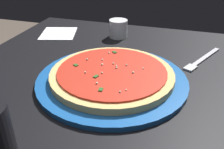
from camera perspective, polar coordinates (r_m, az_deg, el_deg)
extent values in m
cube|color=black|center=(1.12, 19.75, -12.25)|extent=(0.06, 0.06, 0.74)
cube|color=black|center=(1.22, -10.35, -7.10)|extent=(0.06, 0.06, 0.74)
cube|color=black|center=(0.58, -4.23, -4.67)|extent=(0.96, 0.75, 0.03)
cylinder|color=#195199|center=(0.60, 0.00, -1.18)|extent=(0.35, 0.35, 0.01)
cylinder|color=#DBB26B|center=(0.60, 0.00, -0.03)|extent=(0.29, 0.29, 0.02)
cylinder|color=red|center=(0.59, 0.00, 0.81)|extent=(0.25, 0.25, 0.00)
sphere|color=#EFEACC|center=(0.67, -0.69, 4.86)|extent=(0.00, 0.00, 0.00)
sphere|color=#EFEACC|center=(0.61, -2.53, 2.30)|extent=(0.01, 0.01, 0.01)
sphere|color=#EFEACC|center=(0.58, 4.74, 0.44)|extent=(0.01, 0.01, 0.01)
sphere|color=#EFEACC|center=(0.58, -6.01, 0.46)|extent=(0.00, 0.00, 0.00)
sphere|color=#EFEACC|center=(0.51, 1.79, -3.87)|extent=(0.00, 0.00, 0.00)
sphere|color=#EFEACC|center=(0.58, -2.23, 0.37)|extent=(0.00, 0.00, 0.00)
sphere|color=#EFEACC|center=(0.60, 7.02, 1.36)|extent=(0.00, 0.00, 0.00)
sphere|color=#EFEACC|center=(0.60, 1.05, 1.51)|extent=(0.01, 0.01, 0.01)
sphere|color=#EFEACC|center=(0.61, 3.26, 2.16)|extent=(0.00, 0.00, 0.00)
sphere|color=#EFEACC|center=(0.64, -2.17, 3.30)|extent=(0.00, 0.00, 0.00)
sphere|color=#EFEACC|center=(0.64, -5.59, 3.37)|extent=(0.01, 0.01, 0.01)
sphere|color=#EFEACC|center=(0.62, 0.32, 2.45)|extent=(0.00, 0.00, 0.00)
sphere|color=#EFEACC|center=(0.52, 3.14, -3.44)|extent=(0.00, 0.00, 0.00)
sphere|color=#EFEACC|center=(0.54, -3.41, -1.95)|extent=(0.00, 0.00, 0.00)
sphere|color=#EFEACC|center=(0.61, 1.02, 1.94)|extent=(0.00, 0.00, 0.00)
cube|color=#23561E|center=(0.68, 0.57, 5.03)|extent=(0.01, 0.01, 0.00)
cube|color=#23561E|center=(0.62, -8.11, 2.11)|extent=(0.01, 0.01, 0.00)
cube|color=#23561E|center=(0.52, -2.54, -3.36)|extent=(0.01, 0.01, 0.00)
cube|color=#23561E|center=(0.56, -3.62, -0.42)|extent=(0.01, 0.01, 0.00)
cylinder|color=silver|center=(0.87, 1.41, 10.23)|extent=(0.06, 0.06, 0.06)
cube|color=white|center=(0.93, -11.85, 8.99)|extent=(0.15, 0.15, 0.00)
cube|color=silver|center=(0.77, 20.31, 3.75)|extent=(0.14, 0.08, 0.00)
cube|color=silver|center=(0.69, 17.12, 1.44)|extent=(0.04, 0.04, 0.00)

